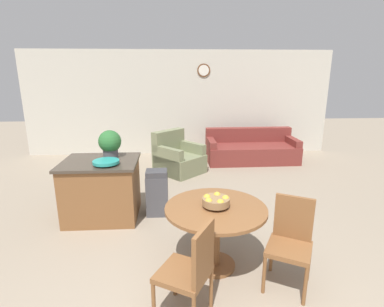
{
  "coord_description": "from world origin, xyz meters",
  "views": [
    {
      "loc": [
        -0.17,
        -1.82,
        2.14
      ],
      "look_at": [
        0.11,
        2.6,
        0.93
      ],
      "focal_mm": 28.0,
      "sensor_mm": 36.0,
      "label": 1
    }
  ],
  "objects_px": {
    "fruit_bowl": "(216,201)",
    "potted_plant": "(110,143)",
    "kitchen_island": "(102,189)",
    "armchair": "(178,159)",
    "dining_table": "(216,221)",
    "dining_chair_near_left": "(191,268)",
    "trash_bin": "(157,193)",
    "dining_chair_near_right": "(291,239)",
    "teal_bowl": "(106,162)",
    "couch": "(251,150)"
  },
  "relations": [
    {
      "from": "dining_table",
      "to": "armchair",
      "type": "xyz_separation_m",
      "value": [
        -0.36,
        3.38,
        -0.27
      ]
    },
    {
      "from": "trash_bin",
      "to": "couch",
      "type": "xyz_separation_m",
      "value": [
        2.18,
        2.78,
        -0.08
      ]
    },
    {
      "from": "armchair",
      "to": "teal_bowl",
      "type": "bearing_deg",
      "value": -157.79
    },
    {
      "from": "kitchen_island",
      "to": "armchair",
      "type": "distance_m",
      "value": 2.37
    },
    {
      "from": "dining_chair_near_left",
      "to": "armchair",
      "type": "distance_m",
      "value": 4.11
    },
    {
      "from": "potted_plant",
      "to": "armchair",
      "type": "bearing_deg",
      "value": 60.68
    },
    {
      "from": "armchair",
      "to": "fruit_bowl",
      "type": "bearing_deg",
      "value": -127.27
    },
    {
      "from": "dining_chair_near_left",
      "to": "armchair",
      "type": "height_order",
      "value": "dining_chair_near_left"
    },
    {
      "from": "potted_plant",
      "to": "teal_bowl",
      "type": "bearing_deg",
      "value": -88.06
    },
    {
      "from": "kitchen_island",
      "to": "couch",
      "type": "relative_size",
      "value": 0.5
    },
    {
      "from": "kitchen_island",
      "to": "trash_bin",
      "type": "distance_m",
      "value": 0.82
    },
    {
      "from": "dining_table",
      "to": "fruit_bowl",
      "type": "height_order",
      "value": "fruit_bowl"
    },
    {
      "from": "dining_table",
      "to": "dining_chair_near_left",
      "type": "relative_size",
      "value": 1.2
    },
    {
      "from": "dining_chair_near_left",
      "to": "couch",
      "type": "distance_m",
      "value": 5.19
    },
    {
      "from": "teal_bowl",
      "to": "trash_bin",
      "type": "bearing_deg",
      "value": 19.28
    },
    {
      "from": "teal_bowl",
      "to": "couch",
      "type": "height_order",
      "value": "teal_bowl"
    },
    {
      "from": "dining_table",
      "to": "fruit_bowl",
      "type": "distance_m",
      "value": 0.24
    },
    {
      "from": "dining_chair_near_right",
      "to": "kitchen_island",
      "type": "xyz_separation_m",
      "value": [
        -2.25,
        1.64,
        -0.06
      ]
    },
    {
      "from": "dining_table",
      "to": "dining_chair_near_right",
      "type": "bearing_deg",
      "value": -23.34
    },
    {
      "from": "fruit_bowl",
      "to": "couch",
      "type": "distance_m",
      "value": 4.43
    },
    {
      "from": "dining_table",
      "to": "teal_bowl",
      "type": "height_order",
      "value": "teal_bowl"
    },
    {
      "from": "couch",
      "to": "armchair",
      "type": "xyz_separation_m",
      "value": [
        -1.83,
        -0.76,
        0.03
      ]
    },
    {
      "from": "fruit_bowl",
      "to": "trash_bin",
      "type": "height_order",
      "value": "fruit_bowl"
    },
    {
      "from": "dining_chair_near_right",
      "to": "teal_bowl",
      "type": "distance_m",
      "value": 2.59
    },
    {
      "from": "trash_bin",
      "to": "potted_plant",
      "type": "bearing_deg",
      "value": 166.61
    },
    {
      "from": "dining_chair_near_left",
      "to": "fruit_bowl",
      "type": "bearing_deg",
      "value": 5.52
    },
    {
      "from": "kitchen_island",
      "to": "armchair",
      "type": "xyz_separation_m",
      "value": [
        1.17,
        2.06,
        -0.15
      ]
    },
    {
      "from": "dining_chair_near_left",
      "to": "fruit_bowl",
      "type": "height_order",
      "value": "dining_chair_near_left"
    },
    {
      "from": "fruit_bowl",
      "to": "kitchen_island",
      "type": "distance_m",
      "value": 2.05
    },
    {
      "from": "dining_chair_near_right",
      "to": "armchair",
      "type": "xyz_separation_m",
      "value": [
        -1.08,
        3.7,
        -0.21
      ]
    },
    {
      "from": "dining_table",
      "to": "armchair",
      "type": "relative_size",
      "value": 0.91
    },
    {
      "from": "dining_chair_near_right",
      "to": "potted_plant",
      "type": "height_order",
      "value": "potted_plant"
    },
    {
      "from": "dining_table",
      "to": "kitchen_island",
      "type": "relative_size",
      "value": 1.02
    },
    {
      "from": "teal_bowl",
      "to": "dining_chair_near_left",
      "type": "bearing_deg",
      "value": -59.7
    },
    {
      "from": "dining_table",
      "to": "dining_chair_near_left",
      "type": "height_order",
      "value": "dining_chair_near_left"
    },
    {
      "from": "dining_chair_near_left",
      "to": "armchair",
      "type": "xyz_separation_m",
      "value": [
        -0.05,
        4.11,
        -0.21
      ]
    },
    {
      "from": "fruit_bowl",
      "to": "potted_plant",
      "type": "bearing_deg",
      "value": 132.65
    },
    {
      "from": "kitchen_island",
      "to": "trash_bin",
      "type": "relative_size",
      "value": 1.53
    },
    {
      "from": "teal_bowl",
      "to": "potted_plant",
      "type": "height_order",
      "value": "potted_plant"
    },
    {
      "from": "fruit_bowl",
      "to": "teal_bowl",
      "type": "bearing_deg",
      "value": 141.13
    },
    {
      "from": "trash_bin",
      "to": "armchair",
      "type": "bearing_deg",
      "value": 80.14
    },
    {
      "from": "fruit_bowl",
      "to": "armchair",
      "type": "distance_m",
      "value": 3.44
    },
    {
      "from": "armchair",
      "to": "dining_table",
      "type": "bearing_deg",
      "value": -127.25
    },
    {
      "from": "trash_bin",
      "to": "armchair",
      "type": "xyz_separation_m",
      "value": [
        0.35,
        2.03,
        -0.05
      ]
    },
    {
      "from": "trash_bin",
      "to": "couch",
      "type": "relative_size",
      "value": 0.33
    },
    {
      "from": "dining_chair_near_right",
      "to": "potted_plant",
      "type": "xyz_separation_m",
      "value": [
        -2.13,
        1.83,
        0.6
      ]
    },
    {
      "from": "dining_table",
      "to": "trash_bin",
      "type": "relative_size",
      "value": 1.56
    },
    {
      "from": "dining_chair_near_left",
      "to": "trash_bin",
      "type": "relative_size",
      "value": 1.3
    },
    {
      "from": "kitchen_island",
      "to": "teal_bowl",
      "type": "distance_m",
      "value": 0.54
    },
    {
      "from": "fruit_bowl",
      "to": "potted_plant",
      "type": "distance_m",
      "value": 2.09
    }
  ]
}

